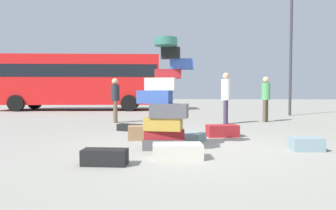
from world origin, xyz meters
TOP-DOWN VIEW (x-y plane):
  - ground_plane at (0.00, 0.00)m, footprint 80.00×80.00m
  - suitcase_tower at (-0.49, -0.16)m, footprint 1.04×0.70m
  - suitcase_maroon_behind_tower at (0.68, 1.53)m, footprint 0.80×0.54m
  - suitcase_slate_upright_blue at (2.07, -0.04)m, footprint 0.57×0.37m
  - suitcase_black_left_side at (-1.73, 2.31)m, footprint 0.79×0.48m
  - suitcase_slate_foreground_far at (-0.09, 0.85)m, footprint 0.76×0.63m
  - suitcase_black_right_side at (-1.20, -1.49)m, footprint 0.66×0.32m
  - suitcase_brown_foreground_near at (-1.18, 0.86)m, footprint 0.57×0.47m
  - suitcase_cream_white_trunk at (-0.19, -0.96)m, footprint 0.84×0.54m
  - person_bearded_onlooker at (-2.80, 4.44)m, footprint 0.30×0.32m
  - person_tourist_with_camera at (0.97, 4.44)m, footprint 0.30×0.33m
  - person_passerby_in_red at (2.42, 5.32)m, footprint 0.30×0.31m
  - parked_bus at (-7.06, 11.36)m, footprint 9.70×3.89m
  - lamp_post at (4.12, 8.46)m, footprint 0.36×0.36m

SIDE VIEW (x-z plane):
  - ground_plane at x=0.00m, z-range 0.00..0.00m
  - suitcase_slate_foreground_far at x=-0.09m, z-range 0.00..0.18m
  - suitcase_black_left_side at x=-1.73m, z-range 0.00..0.18m
  - suitcase_black_right_side at x=-1.20m, z-range 0.00..0.23m
  - suitcase_slate_upright_blue at x=2.07m, z-range 0.00..0.24m
  - suitcase_cream_white_trunk at x=-0.19m, z-range 0.00..0.24m
  - suitcase_maroon_behind_tower at x=0.68m, z-range 0.00..0.28m
  - suitcase_brown_foreground_near at x=-1.18m, z-range 0.00..0.31m
  - suitcase_tower at x=-0.49m, z-range -0.21..1.83m
  - person_bearded_onlooker at x=-2.80m, z-range 0.14..1.68m
  - person_passerby_in_red at x=2.42m, z-range 0.15..1.76m
  - person_tourist_with_camera at x=0.97m, z-range 0.16..1.86m
  - parked_bus at x=-7.06m, z-range 0.26..3.41m
  - lamp_post at x=4.12m, z-range 0.94..7.20m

